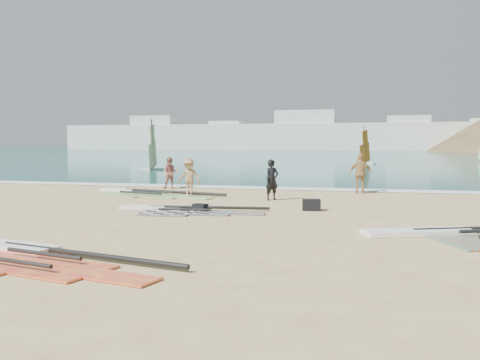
% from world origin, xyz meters
% --- Properties ---
extents(ground, '(300.00, 300.00, 0.00)m').
position_xyz_m(ground, '(0.00, 0.00, 0.00)').
color(ground, '#D4B77C').
rests_on(ground, ground).
extents(sea, '(300.00, 240.00, 0.06)m').
position_xyz_m(sea, '(0.00, 132.00, 0.00)').
color(sea, '#0C4E54').
rests_on(sea, ground).
extents(surf_line, '(300.00, 1.20, 0.04)m').
position_xyz_m(surf_line, '(0.00, 12.30, 0.00)').
color(surf_line, white).
rests_on(surf_line, ground).
extents(far_town, '(160.00, 8.00, 12.00)m').
position_xyz_m(far_town, '(-15.72, 150.00, 4.49)').
color(far_town, white).
rests_on(far_town, ground).
extents(rig_grey, '(5.06, 2.18, 0.20)m').
position_xyz_m(rig_grey, '(-2.93, 3.10, 0.05)').
color(rig_grey, '#27272A').
rests_on(rig_grey, ground).
extents(rig_green, '(6.41, 3.24, 0.21)m').
position_xyz_m(rig_green, '(-6.53, 8.20, 0.05)').
color(rig_green, '#57B717').
rests_on(rig_green, ground).
extents(rig_orange, '(6.41, 4.08, 0.20)m').
position_xyz_m(rig_orange, '(5.75, 0.56, 0.05)').
color(rig_orange, '#E6481B').
rests_on(rig_orange, ground).
extents(rig_red, '(5.59, 2.77, 0.20)m').
position_xyz_m(rig_red, '(-3.02, -4.30, 0.05)').
color(rig_red, red).
rests_on(rig_red, ground).
extents(gear_bag_near, '(0.66, 0.53, 0.37)m').
position_xyz_m(gear_bag_near, '(1.25, 4.49, 0.19)').
color(gear_bag_near, black).
rests_on(gear_bag_near, ground).
extents(gear_bag_far, '(0.51, 0.41, 0.27)m').
position_xyz_m(gear_bag_far, '(-2.16, 3.15, 0.13)').
color(gear_bag_far, black).
rests_on(gear_bag_far, ground).
extents(person_wetsuit, '(0.67, 0.68, 1.59)m').
position_xyz_m(person_wetsuit, '(-0.65, 7.23, 0.79)').
color(person_wetsuit, black).
rests_on(person_wetsuit, ground).
extents(beachgoer_left, '(0.87, 0.76, 1.53)m').
position_xyz_m(beachgoer_left, '(-6.46, 11.01, 0.77)').
color(beachgoer_left, '#A9685C').
rests_on(beachgoer_left, ground).
extents(beachgoer_mid, '(1.02, 0.59, 1.58)m').
position_xyz_m(beachgoer_mid, '(-4.43, 8.15, 0.79)').
color(beachgoer_mid, '#9F7950').
rests_on(beachgoer_mid, ground).
extents(beachgoer_back, '(1.06, 0.51, 1.76)m').
position_xyz_m(beachgoer_back, '(2.53, 11.08, 0.88)').
color(beachgoer_back, tan).
rests_on(beachgoer_back, ground).
extents(windsurfer_left, '(2.37, 2.76, 4.17)m').
position_xyz_m(windsurfer_left, '(-14.67, 27.04, 1.24)').
color(windsurfer_left, white).
rests_on(windsurfer_left, ground).
extents(windsurfer_centre, '(2.24, 2.49, 3.96)m').
position_xyz_m(windsurfer_centre, '(1.55, 44.06, 1.19)').
color(windsurfer_centre, white).
rests_on(windsurfer_centre, ground).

